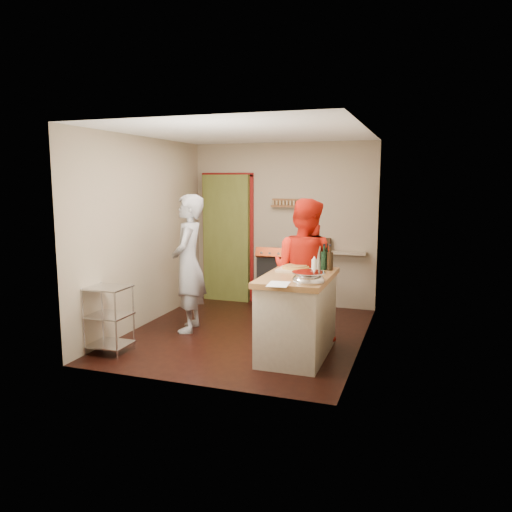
# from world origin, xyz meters

# --- Properties ---
(floor) EXTENTS (3.50, 3.50, 0.00)m
(floor) POSITION_xyz_m (0.00, 0.00, 0.00)
(floor) COLOR black
(floor) RESTS_ON ground
(back_wall) EXTENTS (3.00, 0.44, 2.60)m
(back_wall) POSITION_xyz_m (-0.64, 1.78, 1.13)
(back_wall) COLOR gray
(back_wall) RESTS_ON ground
(left_wall) EXTENTS (0.04, 3.50, 2.60)m
(left_wall) POSITION_xyz_m (-1.50, 0.00, 1.30)
(left_wall) COLOR gray
(left_wall) RESTS_ON ground
(right_wall) EXTENTS (0.04, 3.50, 2.60)m
(right_wall) POSITION_xyz_m (1.50, 0.00, 1.30)
(right_wall) COLOR gray
(right_wall) RESTS_ON ground
(ceiling) EXTENTS (3.00, 3.50, 0.02)m
(ceiling) POSITION_xyz_m (0.00, 0.00, 2.61)
(ceiling) COLOR white
(ceiling) RESTS_ON back_wall
(stove) EXTENTS (0.60, 0.63, 1.00)m
(stove) POSITION_xyz_m (0.05, 1.42, 0.45)
(stove) COLOR black
(stove) RESTS_ON ground
(wire_shelving) EXTENTS (0.48, 0.40, 0.80)m
(wire_shelving) POSITION_xyz_m (-1.28, -1.20, 0.44)
(wire_shelving) COLOR silver
(wire_shelving) RESTS_ON ground
(island) EXTENTS (0.75, 1.37, 1.26)m
(island) POSITION_xyz_m (0.84, -0.58, 0.50)
(island) COLOR #BAB39E
(island) RESTS_ON ground
(person_stripe) EXTENTS (0.59, 0.75, 1.83)m
(person_stripe) POSITION_xyz_m (-0.78, -0.10, 0.91)
(person_stripe) COLOR #A3A4A8
(person_stripe) RESTS_ON ground
(person_red) EXTENTS (1.01, 0.87, 1.79)m
(person_red) POSITION_xyz_m (0.78, -0.01, 0.90)
(person_red) COLOR red
(person_red) RESTS_ON ground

